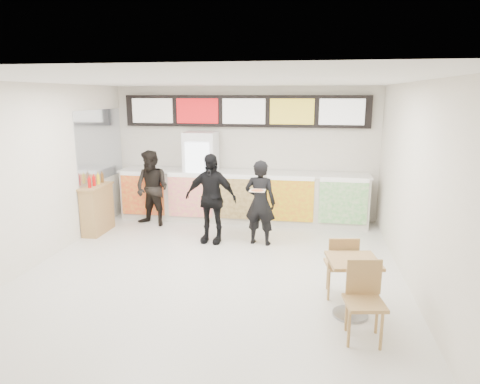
% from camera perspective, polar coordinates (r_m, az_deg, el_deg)
% --- Properties ---
extents(floor, '(7.00, 7.00, 0.00)m').
position_cam_1_polar(floor, '(6.91, -3.88, -11.13)').
color(floor, beige).
rests_on(floor, ground).
extents(ceiling, '(7.00, 7.00, 0.00)m').
position_cam_1_polar(ceiling, '(6.32, -4.30, 14.57)').
color(ceiling, white).
rests_on(ceiling, wall_back).
extents(wall_back, '(6.00, 0.00, 6.00)m').
position_cam_1_polar(wall_back, '(9.84, 0.63, 5.21)').
color(wall_back, silver).
rests_on(wall_back, floor).
extents(wall_left, '(0.00, 7.00, 7.00)m').
position_cam_1_polar(wall_left, '(7.71, -26.33, 1.75)').
color(wall_left, silver).
rests_on(wall_left, floor).
extents(wall_right, '(0.00, 7.00, 7.00)m').
position_cam_1_polar(wall_right, '(6.47, 22.77, 0.18)').
color(wall_right, silver).
rests_on(wall_right, floor).
extents(service_counter, '(5.56, 0.77, 1.14)m').
position_cam_1_polar(service_counter, '(9.62, 0.25, -0.59)').
color(service_counter, silver).
rests_on(service_counter, floor).
extents(menu_board, '(5.50, 0.14, 0.70)m').
position_cam_1_polar(menu_board, '(9.68, 0.56, 10.73)').
color(menu_board, black).
rests_on(menu_board, wall_back).
extents(drinks_fridge, '(0.70, 0.67, 2.00)m').
position_cam_1_polar(drinks_fridge, '(9.73, -5.18, 2.10)').
color(drinks_fridge, white).
rests_on(drinks_fridge, floor).
extents(mirror_panel, '(0.01, 2.00, 1.50)m').
position_cam_1_polar(mirror_panel, '(9.74, -18.11, 5.98)').
color(mirror_panel, '#B2B7BF').
rests_on(mirror_panel, wall_left).
extents(customer_main, '(0.65, 0.48, 1.63)m').
position_cam_1_polar(customer_main, '(8.08, 2.70, -1.43)').
color(customer_main, black).
rests_on(customer_main, floor).
extents(customer_left, '(0.95, 0.83, 1.65)m').
position_cam_1_polar(customer_left, '(9.45, -11.65, 0.47)').
color(customer_left, black).
rests_on(customer_left, floor).
extents(customer_mid, '(1.05, 0.52, 1.74)m').
position_cam_1_polar(customer_mid, '(8.21, -3.94, -0.85)').
color(customer_mid, black).
rests_on(customer_mid, floor).
extents(pizza_slice, '(0.36, 0.36, 0.02)m').
position_cam_1_polar(pizza_slice, '(7.57, 2.33, 0.25)').
color(pizza_slice, beige).
rests_on(pizza_slice, customer_main).
extents(cafe_table, '(0.71, 1.62, 0.92)m').
position_cam_1_polar(cafe_table, '(5.74, 14.75, -10.88)').
color(cafe_table, tan).
rests_on(cafe_table, floor).
extents(condiment_ledge, '(0.36, 0.90, 1.19)m').
position_cam_1_polar(condiment_ledge, '(9.31, -18.48, -2.10)').
color(condiment_ledge, tan).
rests_on(condiment_ledge, floor).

